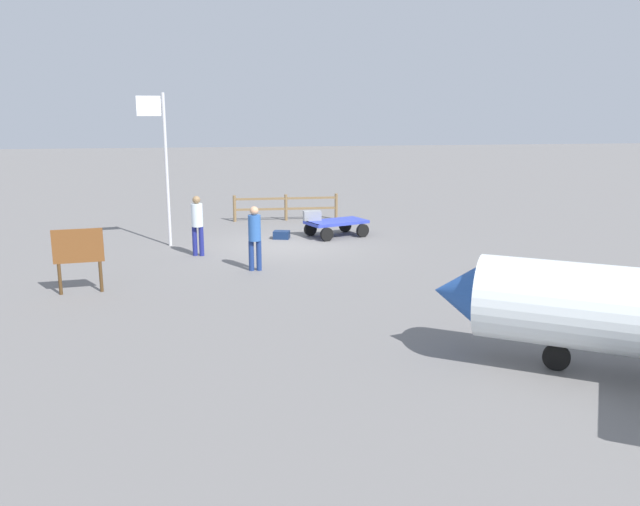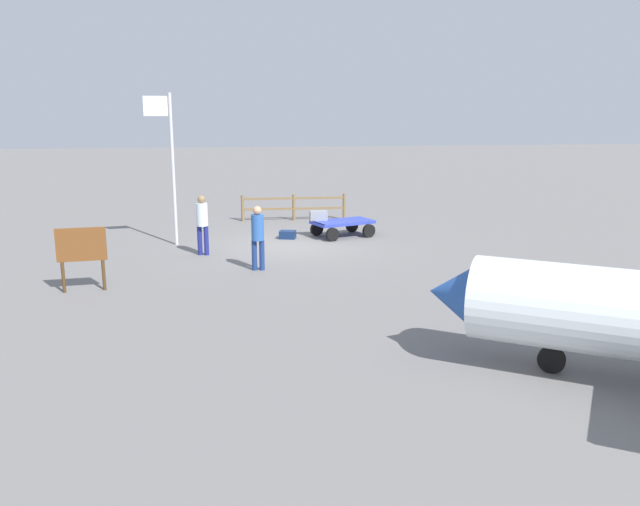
{
  "view_description": "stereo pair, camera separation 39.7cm",
  "coord_description": "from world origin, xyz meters",
  "px_view_note": "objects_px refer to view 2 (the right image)",
  "views": [
    {
      "loc": [
        2.52,
        19.66,
        4.12
      ],
      "look_at": [
        0.06,
        6.0,
        1.06
      ],
      "focal_mm": 35.76,
      "sensor_mm": 36.0,
      "label": 1
    },
    {
      "loc": [
        2.13,
        19.72,
        4.12
      ],
      "look_at": [
        0.06,
        6.0,
        1.06
      ],
      "focal_mm": 35.76,
      "sensor_mm": 36.0,
      "label": 2
    }
  ],
  "objects_px": {
    "suitcase_navy": "(318,216)",
    "signboard": "(81,249)",
    "worker_trailing": "(202,221)",
    "flagpole": "(169,157)",
    "luggage_cart": "(342,224)",
    "worker_lead": "(258,233)",
    "suitcase_dark": "(288,235)"
  },
  "relations": [
    {
      "from": "flagpole",
      "to": "suitcase_dark",
      "type": "bearing_deg",
      "value": -172.59
    },
    {
      "from": "worker_lead",
      "to": "signboard",
      "type": "bearing_deg",
      "value": 19.39
    },
    {
      "from": "worker_trailing",
      "to": "flagpole",
      "type": "height_order",
      "value": "flagpole"
    },
    {
      "from": "suitcase_dark",
      "to": "worker_lead",
      "type": "bearing_deg",
      "value": 74.03
    },
    {
      "from": "worker_lead",
      "to": "signboard",
      "type": "xyz_separation_m",
      "value": [
        4.17,
        1.47,
        0.01
      ]
    },
    {
      "from": "luggage_cart",
      "to": "flagpole",
      "type": "relative_size",
      "value": 0.48
    },
    {
      "from": "luggage_cart",
      "to": "worker_lead",
      "type": "relative_size",
      "value": 1.31
    },
    {
      "from": "luggage_cart",
      "to": "worker_lead",
      "type": "xyz_separation_m",
      "value": [
        3.07,
        4.3,
        0.58
      ]
    },
    {
      "from": "luggage_cart",
      "to": "suitcase_dark",
      "type": "height_order",
      "value": "luggage_cart"
    },
    {
      "from": "suitcase_navy",
      "to": "suitcase_dark",
      "type": "bearing_deg",
      "value": 13.89
    },
    {
      "from": "suitcase_navy",
      "to": "signboard",
      "type": "bearing_deg",
      "value": 42.69
    },
    {
      "from": "luggage_cart",
      "to": "worker_lead",
      "type": "bearing_deg",
      "value": 54.47
    },
    {
      "from": "luggage_cart",
      "to": "signboard",
      "type": "bearing_deg",
      "value": 38.54
    },
    {
      "from": "signboard",
      "to": "flagpole",
      "type": "bearing_deg",
      "value": -107.92
    },
    {
      "from": "worker_lead",
      "to": "signboard",
      "type": "distance_m",
      "value": 4.42
    },
    {
      "from": "suitcase_navy",
      "to": "worker_trailing",
      "type": "distance_m",
      "value": 4.5
    },
    {
      "from": "worker_lead",
      "to": "flagpole",
      "type": "height_order",
      "value": "flagpole"
    },
    {
      "from": "suitcase_navy",
      "to": "worker_trailing",
      "type": "height_order",
      "value": "worker_trailing"
    },
    {
      "from": "worker_lead",
      "to": "signboard",
      "type": "height_order",
      "value": "worker_lead"
    },
    {
      "from": "suitcase_dark",
      "to": "signboard",
      "type": "distance_m",
      "value": 7.88
    },
    {
      "from": "suitcase_dark",
      "to": "flagpole",
      "type": "xyz_separation_m",
      "value": [
        3.69,
        0.48,
        2.66
      ]
    },
    {
      "from": "suitcase_dark",
      "to": "worker_trailing",
      "type": "bearing_deg",
      "value": 38.07
    },
    {
      "from": "luggage_cart",
      "to": "worker_trailing",
      "type": "bearing_deg",
      "value": 25.69
    },
    {
      "from": "worker_lead",
      "to": "luggage_cart",
      "type": "bearing_deg",
      "value": -125.53
    },
    {
      "from": "worker_lead",
      "to": "signboard",
      "type": "relative_size",
      "value": 1.14
    },
    {
      "from": "suitcase_dark",
      "to": "signboard",
      "type": "xyz_separation_m",
      "value": [
        5.38,
        5.69,
        0.88
      ]
    },
    {
      "from": "flagpole",
      "to": "luggage_cart",
      "type": "bearing_deg",
      "value": -174.27
    },
    {
      "from": "worker_trailing",
      "to": "luggage_cart",
      "type": "bearing_deg",
      "value": -154.31
    },
    {
      "from": "flagpole",
      "to": "signboard",
      "type": "distance_m",
      "value": 5.76
    },
    {
      "from": "suitcase_navy",
      "to": "suitcase_dark",
      "type": "xyz_separation_m",
      "value": [
        1.08,
        0.27,
        -0.58
      ]
    },
    {
      "from": "flagpole",
      "to": "signboard",
      "type": "bearing_deg",
      "value": 72.08
    },
    {
      "from": "suitcase_dark",
      "to": "flagpole",
      "type": "relative_size",
      "value": 0.13
    }
  ]
}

